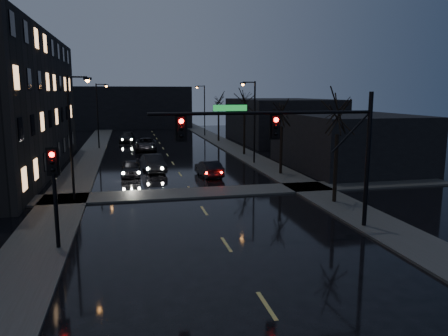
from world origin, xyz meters
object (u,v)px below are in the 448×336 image
oncoming_car_c (146,144)px  oncoming_car_a (131,168)px  oncoming_car_d (127,137)px  oncoming_car_b (153,163)px  lead_car (209,169)px

oncoming_car_c → oncoming_car_a: bearing=-94.4°
oncoming_car_a → oncoming_car_c: 16.35m
oncoming_car_d → oncoming_car_a: bearing=-85.0°
oncoming_car_b → oncoming_car_d: (-2.25, 23.97, -0.06)m
oncoming_car_c → oncoming_car_d: oncoming_car_c is taller
oncoming_car_b → oncoming_car_d: size_ratio=0.96×
oncoming_car_a → lead_car: (6.39, -1.66, -0.01)m
oncoming_car_d → oncoming_car_c: bearing=-72.2°
oncoming_car_c → lead_car: 18.44m
oncoming_car_d → lead_car: bearing=-71.9°
oncoming_car_c → lead_car: (4.43, -17.90, -0.09)m
oncoming_car_b → lead_car: 5.48m
oncoming_car_c → oncoming_car_d: size_ratio=1.14×
oncoming_car_a → oncoming_car_b: bearing=39.9°
oncoming_car_b → lead_car: oncoming_car_b is taller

